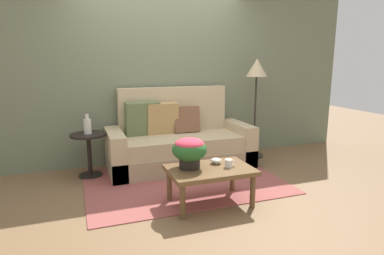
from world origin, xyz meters
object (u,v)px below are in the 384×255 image
coffee_mug (229,163)px  table_vase (88,126)px  couch (178,143)px  coffee_table (210,173)px  floor_lamp (256,77)px  side_table (89,147)px  snack_bowl (216,161)px  potted_plant (190,150)px

coffee_mug → table_vase: bearing=135.0°
couch → coffee_table: size_ratio=2.28×
floor_lamp → side_table: bearing=-178.5°
coffee_mug → coffee_table: bearing=169.2°
snack_bowl → table_vase: size_ratio=0.47×
couch → floor_lamp: 1.58m
snack_bowl → table_vase: bearing=136.7°
coffee_table → floor_lamp: size_ratio=0.58×
couch → potted_plant: bearing=-102.1°
side_table → table_vase: 0.29m
floor_lamp → coffee_mug: bearing=-128.9°
coffee_mug → table_vase: table_vase is taller
coffee_table → potted_plant: size_ratio=2.42×
couch → potted_plant: couch is taller
table_vase → side_table: bearing=91.4°
coffee_table → snack_bowl: (0.12, 0.12, 0.09)m
couch → side_table: couch is taller
coffee_table → side_table: side_table is taller
couch → table_vase: couch is taller
coffee_table → table_vase: bearing=131.3°
couch → floor_lamp: (1.29, 0.05, 0.92)m
potted_plant → table_vase: (-0.97, 1.24, 0.09)m
side_table → floor_lamp: bearing=1.5°
snack_bowl → side_table: bearing=136.6°
potted_plant → table_vase: table_vase is taller
coffee_table → floor_lamp: (1.36, 1.40, 0.92)m
couch → floor_lamp: size_ratio=1.32×
floor_lamp → table_vase: size_ratio=5.96×
couch → table_vase: bearing=-179.2°
coffee_table → snack_bowl: 0.19m
potted_plant → floor_lamp: bearing=40.1°
coffee_table → table_vase: (-1.17, 1.33, 0.34)m
couch → coffee_table: couch is taller
side_table → coffee_mug: side_table is taller
potted_plant → snack_bowl: size_ratio=3.00×
couch → coffee_table: bearing=-92.9°
coffee_mug → snack_bowl: coffee_mug is taller
floor_lamp → coffee_mug: (-1.16, -1.44, -0.82)m
couch → potted_plant: size_ratio=5.53×
side_table → snack_bowl: bearing=-43.4°
couch → side_table: (-1.23, -0.01, 0.05)m
coffee_table → snack_bowl: size_ratio=7.26×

